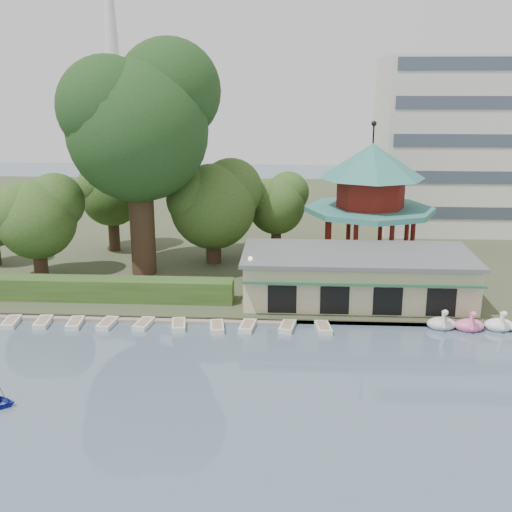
# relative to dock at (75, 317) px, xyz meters

# --- Properties ---
(ground_plane) EXTENTS (220.00, 220.00, 0.00)m
(ground_plane) POSITION_rel_dock_xyz_m (12.00, -17.20, -0.12)
(ground_plane) COLOR slate
(ground_plane) RESTS_ON ground
(shore) EXTENTS (220.00, 70.00, 0.40)m
(shore) POSITION_rel_dock_xyz_m (12.00, 34.80, 0.08)
(shore) COLOR #424930
(shore) RESTS_ON ground
(embankment) EXTENTS (220.00, 0.60, 0.30)m
(embankment) POSITION_rel_dock_xyz_m (12.00, 0.10, 0.03)
(embankment) COLOR gray
(embankment) RESTS_ON ground
(dock) EXTENTS (34.00, 1.60, 0.24)m
(dock) POSITION_rel_dock_xyz_m (0.00, 0.00, 0.00)
(dock) COLOR gray
(dock) RESTS_ON ground
(boathouse) EXTENTS (18.60, 9.39, 3.90)m
(boathouse) POSITION_rel_dock_xyz_m (22.00, 4.77, 2.25)
(boathouse) COLOR beige
(boathouse) RESTS_ON shore
(pavilion) EXTENTS (12.40, 12.40, 13.50)m
(pavilion) POSITION_rel_dock_xyz_m (24.00, 14.80, 7.36)
(pavilion) COLOR beige
(pavilion) RESTS_ON shore
(broadcast_tower) EXTENTS (8.00, 8.00, 96.00)m
(broadcast_tower) POSITION_rel_dock_xyz_m (-30.00, 122.80, 33.86)
(broadcast_tower) COLOR silver
(broadcast_tower) RESTS_ON ground
(hedge) EXTENTS (30.00, 2.00, 1.80)m
(hedge) POSITION_rel_dock_xyz_m (-3.00, 3.30, 1.18)
(hedge) COLOR #385822
(hedge) RESTS_ON shore
(lamp_post) EXTENTS (0.36, 0.36, 4.28)m
(lamp_post) POSITION_rel_dock_xyz_m (13.50, 1.80, 3.22)
(lamp_post) COLOR black
(lamp_post) RESTS_ON shore
(big_tree) EXTENTS (13.76, 12.82, 21.11)m
(big_tree) POSITION_rel_dock_xyz_m (3.17, 11.00, 14.41)
(big_tree) COLOR #3A281C
(big_tree) RESTS_ON shore
(small_trees) EXTENTS (39.62, 16.87, 10.12)m
(small_trees) POSITION_rel_dock_xyz_m (-0.05, 13.93, 6.02)
(small_trees) COLOR #3A281C
(small_trees) RESTS_ON shore
(moored_rowboats) EXTENTS (35.37, 2.79, 0.36)m
(moored_rowboats) POSITION_rel_dock_xyz_m (1.91, -1.37, 0.06)
(moored_rowboats) COLOR silver
(moored_rowboats) RESTS_ON ground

